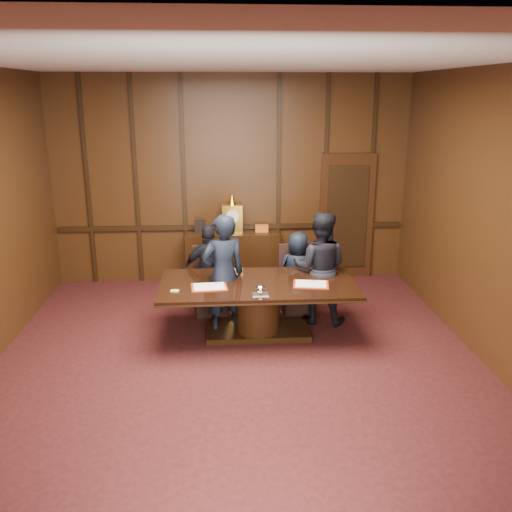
% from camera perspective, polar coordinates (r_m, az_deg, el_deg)
% --- Properties ---
extents(room, '(7.00, 7.04, 3.50)m').
position_cam_1_polar(room, '(6.00, -1.26, 2.72)').
color(room, black).
rests_on(room, ground).
extents(sideboard, '(1.60, 0.45, 1.54)m').
position_cam_1_polar(sideboard, '(9.34, -2.46, 0.02)').
color(sideboard, black).
rests_on(sideboard, ground).
extents(conference_table, '(2.62, 1.32, 0.76)m').
position_cam_1_polar(conference_table, '(7.30, 0.20, -4.66)').
color(conference_table, black).
rests_on(conference_table, ground).
extents(folder_left, '(0.49, 0.37, 0.02)m').
position_cam_1_polar(folder_left, '(7.06, -4.96, -3.26)').
color(folder_left, '#AB280F').
rests_on(folder_left, conference_table).
extents(folder_right, '(0.51, 0.40, 0.02)m').
position_cam_1_polar(folder_right, '(7.16, 5.80, -2.98)').
color(folder_right, '#AB280F').
rests_on(folder_right, conference_table).
extents(inkstand, '(0.20, 0.14, 0.12)m').
position_cam_1_polar(inkstand, '(6.77, 0.47, -3.65)').
color(inkstand, white).
rests_on(inkstand, conference_table).
extents(notepad, '(0.11, 0.09, 0.01)m').
position_cam_1_polar(notepad, '(6.97, -8.55, -3.65)').
color(notepad, '#E1BE6E').
rests_on(notepad, conference_table).
extents(chair_left, '(0.54, 0.54, 0.99)m').
position_cam_1_polar(chair_left, '(8.19, -4.80, -3.92)').
color(chair_left, black).
rests_on(chair_left, ground).
extents(chair_right, '(0.54, 0.54, 0.99)m').
position_cam_1_polar(chair_right, '(8.26, 4.27, -3.71)').
color(chair_right, black).
rests_on(chair_right, ground).
extents(signatory_left, '(0.82, 0.39, 1.36)m').
position_cam_1_polar(signatory_left, '(7.98, -4.85, -1.50)').
color(signatory_left, black).
rests_on(signatory_left, ground).
extents(signatory_right, '(0.68, 0.52, 1.24)m').
position_cam_1_polar(signatory_right, '(8.08, 4.42, -1.73)').
color(signatory_right, black).
rests_on(signatory_right, ground).
extents(witness_left, '(0.70, 0.57, 1.67)m').
position_cam_1_polar(witness_left, '(7.31, -3.46, -1.97)').
color(witness_left, black).
rests_on(witness_left, ground).
extents(witness_right, '(0.93, 0.81, 1.62)m').
position_cam_1_polar(witness_right, '(7.71, 6.72, -1.26)').
color(witness_right, black).
rests_on(witness_right, ground).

